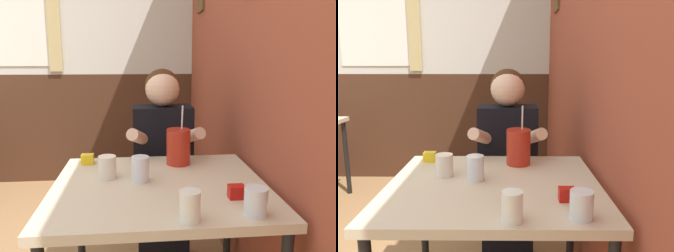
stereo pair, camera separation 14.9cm
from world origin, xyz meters
The scene contains 11 objects.
brick_wall_right centered at (1.49, 1.15, 1.35)m, with size 0.08×4.30×2.70m.
back_wall centered at (-0.01, 2.32, 1.36)m, with size 5.92×0.09×2.70m.
main_table centered at (0.99, 0.25, 0.66)m, with size 0.89×0.78×0.73m.
person_seated centered at (1.04, 0.81, 0.62)m, with size 0.42×0.40×1.19m.
cocktail_pitcher centered at (1.10, 0.51, 0.82)m, with size 0.12×0.12×0.30m.
glass_near_pitcher centered at (0.91, 0.28, 0.79)m, with size 0.08×0.08×0.11m.
glass_center centered at (1.06, -0.08, 0.78)m, with size 0.07×0.07×0.10m.
glass_far_side centered at (0.76, 0.33, 0.78)m, with size 0.08×0.08×0.10m.
glass_by_brick centered at (1.29, -0.06, 0.78)m, with size 0.08×0.08×0.10m.
condiment_ketchup centered at (1.26, 0.07, 0.76)m, with size 0.06×0.04×0.05m.
condiment_mustard centered at (0.65, 0.55, 0.76)m, with size 0.06×0.04×0.05m.
Camera 1 is at (0.90, -1.05, 1.24)m, focal length 35.00 mm.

